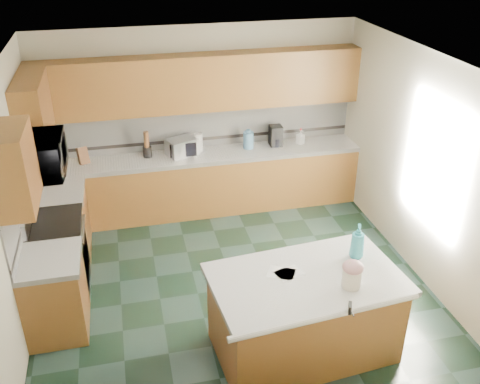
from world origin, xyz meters
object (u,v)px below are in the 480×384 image
object	(u,v)px
soap_bottle_island	(358,241)
knife_block	(83,156)
island_base	(304,316)
toaster_oven	(182,147)
coffee_maker	(276,136)
island_top	(307,280)
treat_jar	(352,278)

from	to	relation	value
soap_bottle_island	knife_block	xyz separation A→B (m)	(-2.76, 2.98, -0.07)
island_base	knife_block	size ratio (longest dim) A/B	7.32
knife_block	toaster_oven	distance (m)	1.38
island_base	coffee_maker	size ratio (longest dim) A/B	5.75
island_top	soap_bottle_island	bearing A→B (deg)	13.81
island_top	treat_jar	bearing A→B (deg)	-37.75
soap_bottle_island	knife_block	world-z (taller)	soap_bottle_island
island_top	treat_jar	distance (m)	0.44
treat_jar	island_base	bearing A→B (deg)	141.21
island_base	treat_jar	size ratio (longest dim) A/B	9.28
island_base	knife_block	world-z (taller)	knife_block
island_base	coffee_maker	world-z (taller)	coffee_maker
island_top	soap_bottle_island	size ratio (longest dim) A/B	4.86
knife_block	toaster_oven	xyz separation A→B (m)	(1.38, 0.00, 0.00)
island_top	island_base	bearing A→B (deg)	0.00
soap_bottle_island	toaster_oven	size ratio (longest dim) A/B	0.91
island_base	knife_block	xyz separation A→B (m)	(-2.16, 3.19, 0.61)
island_top	toaster_oven	size ratio (longest dim) A/B	4.39
toaster_oven	coffee_maker	world-z (taller)	coffee_maker
island_top	toaster_oven	distance (m)	3.29
treat_jar	island_top	bearing A→B (deg)	141.21
island_base	soap_bottle_island	world-z (taller)	soap_bottle_island
coffee_maker	toaster_oven	bearing A→B (deg)	-177.29
coffee_maker	island_base	bearing A→B (deg)	-99.71
island_top	coffee_maker	size ratio (longest dim) A/B	6.08
island_base	island_top	world-z (taller)	island_top
toaster_oven	island_top	bearing A→B (deg)	-99.09
soap_bottle_island	coffee_maker	bearing A→B (deg)	112.40
island_base	coffee_maker	xyz separation A→B (m)	(0.64, 3.22, 0.64)
soap_bottle_island	toaster_oven	xyz separation A→B (m)	(-1.38, 2.98, -0.07)
island_base	soap_bottle_island	size ratio (longest dim) A/B	4.59
treat_jar	toaster_oven	bearing A→B (deg)	101.98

